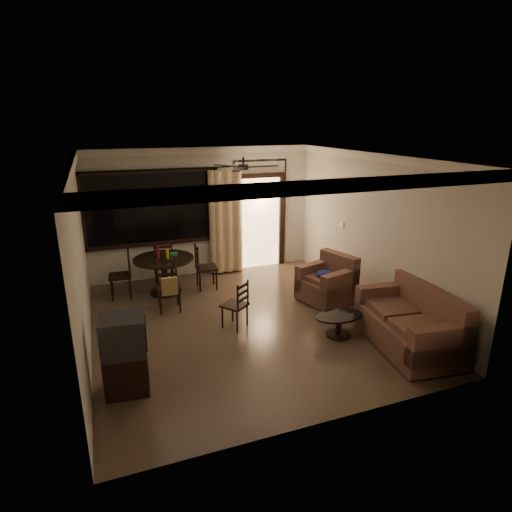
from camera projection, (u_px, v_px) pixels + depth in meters
name	position (u px, v px, depth m)	size (l,w,h in m)	color
ground	(245.00, 322.00, 7.40)	(5.50, 5.50, 0.00)	#7F6651
room_shell	(243.00, 198.00, 8.62)	(5.50, 6.70, 5.50)	beige
dining_table	(164.00, 265.00, 8.50)	(1.19, 1.19, 0.96)	black
dining_chair_west	(122.00, 284.00, 8.36)	(0.45, 0.45, 0.95)	black
dining_chair_east	(206.00, 275.00, 8.82)	(0.45, 0.45, 0.95)	black
dining_chair_south	(169.00, 294.00, 7.80)	(0.45, 0.50, 0.95)	black
dining_chair_north	(164.00, 272.00, 9.02)	(0.45, 0.45, 0.95)	black
tv_cabinet	(125.00, 354.00, 5.40)	(0.60, 0.55, 1.04)	black
sofa	(411.00, 325.00, 6.50)	(1.15, 1.85, 0.93)	#4F2A24
armchair	(328.00, 283.00, 8.21)	(1.08, 1.08, 0.87)	#4F2A24
coffee_table	(339.00, 322.00, 6.89)	(0.82, 0.49, 0.36)	black
side_chair	(235.00, 313.00, 7.17)	(0.52, 0.52, 0.84)	black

